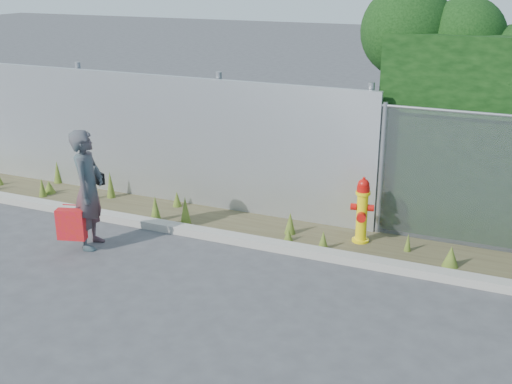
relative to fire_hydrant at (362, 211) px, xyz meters
The scene contains 8 objects.
ground 2.74m from the fire_hydrant, 109.67° to the right, with size 80.00×80.00×0.00m, color #3E3E40.
curb 1.25m from the fire_hydrant, 140.90° to the right, with size 16.00×0.22×0.12m, color gray.
weed_strip 0.71m from the fire_hydrant, behind, with size 16.00×1.33×0.54m.
corrugated_fence 4.22m from the fire_hydrant, behind, with size 8.50×0.21×2.30m.
fire_hydrant is the anchor object (origin of this frame).
woman 3.99m from the fire_hydrant, 155.00° to the right, with size 0.64×0.42×1.76m, color #106165.
red_tote_bag 4.21m from the fire_hydrant, 152.02° to the right, with size 0.41×0.15×0.53m.
black_shoulder_bag 3.90m from the fire_hydrant, 158.34° to the right, with size 0.22×0.09×0.17m.
Camera 1 is at (2.97, -6.15, 3.90)m, focal length 45.00 mm.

